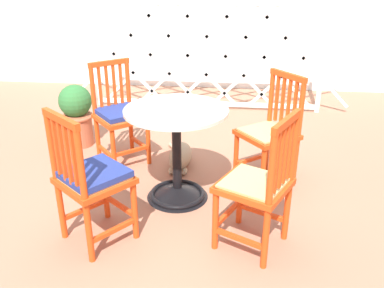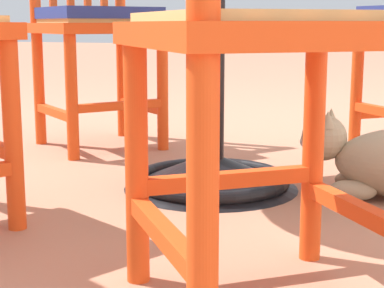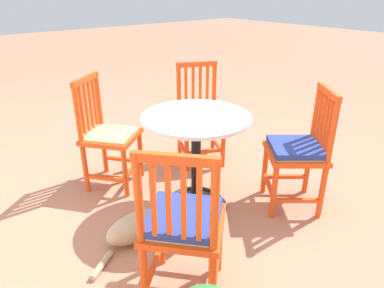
# 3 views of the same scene
# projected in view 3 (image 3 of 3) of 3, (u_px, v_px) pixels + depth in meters

# --- Properties ---
(ground_plane) EXTENTS (24.00, 24.00, 0.00)m
(ground_plane) POSITION_uv_depth(u_px,v_px,m) (217.00, 207.00, 2.68)
(ground_plane) COLOR #A36B51
(cafe_table) EXTENTS (0.76, 0.76, 0.73)m
(cafe_table) POSITION_uv_depth(u_px,v_px,m) (196.00, 173.00, 2.58)
(cafe_table) COLOR black
(cafe_table) RESTS_ON ground_plane
(orange_chair_by_planter) EXTENTS (0.56, 0.56, 0.91)m
(orange_chair_by_planter) POSITION_uv_depth(u_px,v_px,m) (183.00, 225.00, 1.76)
(orange_chair_by_planter) COLOR #D64214
(orange_chair_by_planter) RESTS_ON ground_plane
(orange_chair_at_corner) EXTENTS (0.56, 0.56, 0.91)m
(orange_chair_at_corner) POSITION_uv_depth(u_px,v_px,m) (298.00, 151.00, 2.53)
(orange_chair_at_corner) COLOR #D64214
(orange_chair_at_corner) RESTS_ON ground_plane
(orange_chair_tucked_in) EXTENTS (0.54, 0.54, 0.91)m
(orange_chair_tucked_in) POSITION_uv_depth(u_px,v_px,m) (200.00, 117.00, 3.24)
(orange_chair_tucked_in) COLOR #D64214
(orange_chair_tucked_in) RESTS_ON ground_plane
(orange_chair_near_fence) EXTENTS (0.56, 0.56, 0.91)m
(orange_chair_near_fence) POSITION_uv_depth(u_px,v_px,m) (108.00, 136.00, 2.83)
(orange_chair_near_fence) COLOR #D64214
(orange_chair_near_fence) RESTS_ON ground_plane
(tabby_cat) EXTENTS (0.28, 0.73, 0.23)m
(tabby_cat) POSITION_uv_depth(u_px,v_px,m) (142.00, 224.00, 2.33)
(tabby_cat) COLOR #9E896B
(tabby_cat) RESTS_ON ground_plane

